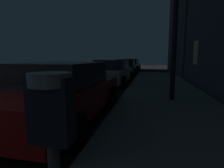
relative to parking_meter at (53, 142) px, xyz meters
The scene contains 5 objects.
parking_meter is the anchor object (origin of this frame).
car_red 3.92m from the parking_meter, 115.81° to the left, with size 2.21×4.64×1.43m.
car_silver 9.98m from the parking_meter, 99.79° to the left, with size 2.24×4.22×1.43m.
car_green 15.82m from the parking_meter, 96.16° to the left, with size 2.14×4.26×1.43m.
car_white 21.58m from the parking_meter, 94.51° to the left, with size 2.09×4.38×1.43m.
Camera 1 is at (4.97, -0.28, 1.55)m, focal length 29.72 mm.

